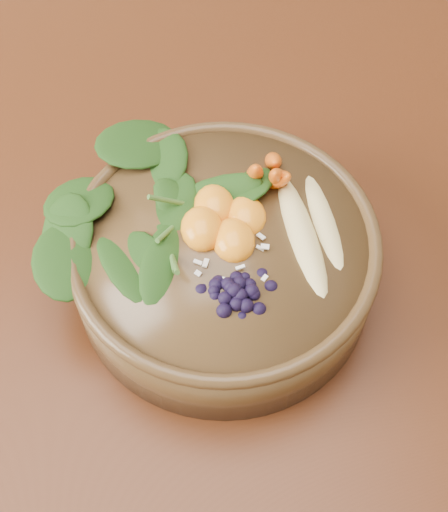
# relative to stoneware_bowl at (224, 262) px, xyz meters

# --- Properties ---
(ground) EXTENTS (4.00, 4.00, 0.00)m
(ground) POSITION_rel_stoneware_bowl_xyz_m (-0.27, 0.17, -0.79)
(ground) COLOR #381E0F
(ground) RESTS_ON ground
(stoneware_bowl) EXTENTS (0.28, 0.28, 0.07)m
(stoneware_bowl) POSITION_rel_stoneware_bowl_xyz_m (0.00, 0.00, 0.00)
(stoneware_bowl) COLOR #51381D
(stoneware_bowl) RESTS_ON dining_table
(kale_heap) EXTENTS (0.18, 0.16, 0.04)m
(kale_heap) POSITION_rel_stoneware_bowl_xyz_m (-0.04, 0.06, 0.06)
(kale_heap) COLOR #1E3F13
(kale_heap) RESTS_ON stoneware_bowl
(carrot_cluster) EXTENTS (0.06, 0.06, 0.08)m
(carrot_cluster) POSITION_rel_stoneware_bowl_xyz_m (0.05, 0.07, 0.07)
(carrot_cluster) COLOR orange
(carrot_cluster) RESTS_ON stoneware_bowl
(banana_halves) EXTENTS (0.06, 0.15, 0.03)m
(banana_halves) POSITION_rel_stoneware_bowl_xyz_m (0.08, 0.00, 0.05)
(banana_halves) COLOR #E0CC84
(banana_halves) RESTS_ON stoneware_bowl
(mandarin_cluster) EXTENTS (0.08, 0.09, 0.03)m
(mandarin_cluster) POSITION_rel_stoneware_bowl_xyz_m (0.00, 0.02, 0.05)
(mandarin_cluster) COLOR orange
(mandarin_cluster) RESTS_ON stoneware_bowl
(blueberry_pile) EXTENTS (0.13, 0.10, 0.04)m
(blueberry_pile) POSITION_rel_stoneware_bowl_xyz_m (0.00, -0.06, 0.06)
(blueberry_pile) COLOR black
(blueberry_pile) RESTS_ON stoneware_bowl
(coconut_flakes) EXTENTS (0.09, 0.07, 0.01)m
(coconut_flakes) POSITION_rel_stoneware_bowl_xyz_m (0.00, -0.02, 0.04)
(coconut_flakes) COLOR white
(coconut_flakes) RESTS_ON stoneware_bowl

